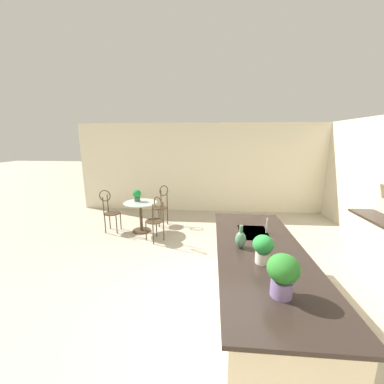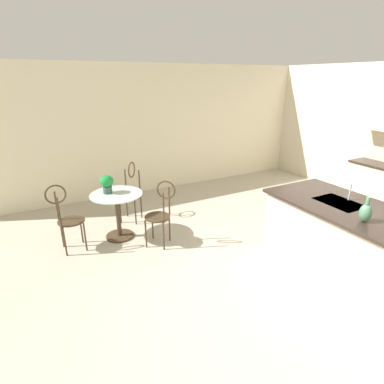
{
  "view_description": "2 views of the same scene",
  "coord_description": "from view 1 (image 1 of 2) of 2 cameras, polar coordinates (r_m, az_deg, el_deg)",
  "views": [
    {
      "loc": [
        2.98,
        0.23,
        2.24
      ],
      "look_at": [
        -1.62,
        -0.15,
        1.19
      ],
      "focal_mm": 22.01,
      "sensor_mm": 36.0,
      "label": 1
    },
    {
      "loc": [
        2.05,
        -2.5,
        2.41
      ],
      "look_at": [
        -1.5,
        -0.61,
        0.91
      ],
      "focal_mm": 28.68,
      "sensor_mm": 36.0,
      "label": 2
    }
  ],
  "objects": [
    {
      "name": "sink_faucet",
      "position": [
        3.54,
        17.66,
        -7.78
      ],
      "size": [
        0.02,
        0.02,
        0.22
      ],
      "primitive_type": "cylinder",
      "color": "#B2B5BA",
      "rests_on": "kitchen_island"
    },
    {
      "name": "wall_left_window",
      "position": [
        7.3,
        2.95,
        5.79
      ],
      "size": [
        0.12,
        7.8,
        2.7
      ],
      "primitive_type": "cube",
      "color": "beige",
      "rests_on": "ground"
    },
    {
      "name": "chair_by_island",
      "position": [
        5.22,
        -8.75,
        -5.95
      ],
      "size": [
        0.54,
        0.54,
        1.04
      ],
      "color": "#3D2D1E",
      "rests_on": "ground"
    },
    {
      "name": "vase_on_counter",
      "position": [
        3.01,
        11.69,
        -11.14
      ],
      "size": [
        0.13,
        0.13,
        0.29
      ],
      "color": "#4C7A5B",
      "rests_on": "kitchen_island"
    },
    {
      "name": "chair_toward_desk",
      "position": [
        6.27,
        -7.43,
        -2.73
      ],
      "size": [
        0.54,
        0.54,
        1.04
      ],
      "color": "#3D2D1E",
      "rests_on": "ground"
    },
    {
      "name": "potted_plant_on_table",
      "position": [
        5.89,
        -13.19,
        -0.66
      ],
      "size": [
        0.2,
        0.2,
        0.29
      ],
      "color": "#385147",
      "rests_on": "bistro_table"
    },
    {
      "name": "bistro_table",
      "position": [
        5.89,
        -12.28,
        -5.21
      ],
      "size": [
        0.8,
        0.8,
        0.74
      ],
      "color": "#3D2D1E",
      "rests_on": "ground"
    },
    {
      "name": "chair_near_window",
      "position": [
        6.07,
        -19.32,
        -3.88
      ],
      "size": [
        0.39,
        0.49,
        1.04
      ],
      "color": "#3D2D1E",
      "rests_on": "ground"
    },
    {
      "name": "ground_plane",
      "position": [
        3.73,
        0.29,
        -24.01
      ],
      "size": [
        40.0,
        40.0,
        0.0
      ],
      "primitive_type": "plane",
      "color": "#B2A893"
    },
    {
      "name": "potted_plant_counter_near",
      "position": [
        2.7,
        16.84,
        -12.7
      ],
      "size": [
        0.22,
        0.22,
        0.32
      ],
      "color": "beige",
      "rests_on": "kitchen_island"
    },
    {
      "name": "kitchen_island",
      "position": [
        3.27,
        15.88,
        -20.53
      ],
      "size": [
        2.8,
        1.06,
        0.92
      ],
      "color": "beige",
      "rests_on": "ground"
    },
    {
      "name": "potted_plant_counter_far",
      "position": [
        2.22,
        21.17,
        -17.79
      ],
      "size": [
        0.27,
        0.27,
        0.38
      ],
      "color": "#7A669E",
      "rests_on": "kitchen_island"
    }
  ]
}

